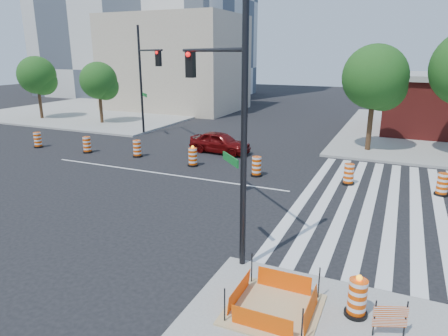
% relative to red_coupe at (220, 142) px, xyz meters
% --- Properties ---
extents(ground, '(120.00, 120.00, 0.00)m').
position_rel_red_coupe_xyz_m(ground, '(-0.98, -5.42, -0.68)').
color(ground, black).
rests_on(ground, ground).
extents(sidewalk_nw, '(22.00, 22.00, 0.15)m').
position_rel_red_coupe_xyz_m(sidewalk_nw, '(-18.98, 12.58, -0.60)').
color(sidewalk_nw, gray).
rests_on(sidewalk_nw, ground).
extents(crosswalk_east, '(6.75, 13.50, 0.01)m').
position_rel_red_coupe_xyz_m(crosswalk_east, '(9.97, -5.42, -0.67)').
color(crosswalk_east, silver).
rests_on(crosswalk_east, ground).
extents(lane_centerline, '(14.00, 0.12, 0.01)m').
position_rel_red_coupe_xyz_m(lane_centerline, '(-0.98, -5.42, -0.67)').
color(lane_centerline, silver).
rests_on(lane_centerline, ground).
extents(excavation_pit, '(2.20, 2.20, 0.90)m').
position_rel_red_coupe_xyz_m(excavation_pit, '(8.02, -14.42, -0.45)').
color(excavation_pit, tan).
rests_on(excavation_pit, ground).
extents(beige_midrise, '(14.00, 10.00, 10.00)m').
position_rel_red_coupe_xyz_m(beige_midrise, '(-12.98, 16.58, 4.32)').
color(beige_midrise, tan).
rests_on(beige_midrise, ground).
extents(red_coupe, '(4.10, 1.96, 1.35)m').
position_rel_red_coupe_xyz_m(red_coupe, '(0.00, 0.00, 0.00)').
color(red_coupe, '#550707').
rests_on(red_coupe, ground).
extents(signal_pole_se, '(4.31, 4.32, 7.89)m').
position_rel_red_coupe_xyz_m(signal_pole_se, '(5.34, -11.45, 4.16)').
color(signal_pole_se, black).
rests_on(signal_pole_se, ground).
extents(signal_pole_nw, '(4.63, 4.05, 7.95)m').
position_rel_red_coupe_xyz_m(signal_pole_nw, '(-6.75, 1.97, 4.20)').
color(signal_pole_nw, black).
rests_on(signal_pole_nw, ground).
extents(pit_drum, '(0.55, 0.55, 1.08)m').
position_rel_red_coupe_xyz_m(pit_drum, '(9.88, -13.79, -0.08)').
color(pit_drum, black).
rests_on(pit_drum, ground).
extents(barricade, '(0.71, 0.31, 0.89)m').
position_rel_red_coupe_xyz_m(barricade, '(10.62, -14.26, -0.04)').
color(barricade, '#E14704').
rests_on(barricade, ground).
extents(tree_north_a, '(3.45, 3.45, 5.86)m').
position_rel_red_coupe_xyz_m(tree_north_a, '(-20.84, 4.92, 3.26)').
color(tree_north_a, '#382314').
rests_on(tree_north_a, ground).
extents(tree_north_b, '(3.21, 3.19, 5.42)m').
position_rel_red_coupe_xyz_m(tree_north_b, '(-13.92, 5.26, 2.96)').
color(tree_north_b, '#382314').
rests_on(tree_north_b, ground).
extents(tree_north_c, '(3.95, 3.95, 6.71)m').
position_rel_red_coupe_xyz_m(tree_north_c, '(8.63, 4.11, 3.83)').
color(tree_north_c, '#382314').
rests_on(tree_north_c, ground).
extents(median_drum_0, '(0.60, 0.60, 1.02)m').
position_rel_red_coupe_xyz_m(median_drum_0, '(-11.84, -3.65, -0.20)').
color(median_drum_0, black).
rests_on(median_drum_0, ground).
extents(median_drum_1, '(0.60, 0.60, 1.02)m').
position_rel_red_coupe_xyz_m(median_drum_1, '(-7.76, -3.44, -0.20)').
color(median_drum_1, black).
rests_on(median_drum_1, ground).
extents(median_drum_2, '(0.60, 0.60, 1.02)m').
position_rel_red_coupe_xyz_m(median_drum_2, '(-4.21, -3.01, -0.20)').
color(median_drum_2, black).
rests_on(median_drum_2, ground).
extents(median_drum_3, '(0.60, 0.60, 1.18)m').
position_rel_red_coupe_xyz_m(median_drum_3, '(-0.12, -3.44, -0.19)').
color(median_drum_3, black).
rests_on(median_drum_3, ground).
extents(median_drum_4, '(0.60, 0.60, 1.02)m').
position_rel_red_coupe_xyz_m(median_drum_4, '(3.80, -3.76, -0.20)').
color(median_drum_4, black).
rests_on(median_drum_4, ground).
extents(median_drum_5, '(0.60, 0.60, 1.02)m').
position_rel_red_coupe_xyz_m(median_drum_5, '(8.34, -3.23, -0.20)').
color(median_drum_5, black).
rests_on(median_drum_5, ground).
extents(median_drum_6, '(0.60, 0.60, 1.02)m').
position_rel_red_coupe_xyz_m(median_drum_6, '(12.37, -3.14, -0.20)').
color(median_drum_6, black).
rests_on(median_drum_6, ground).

